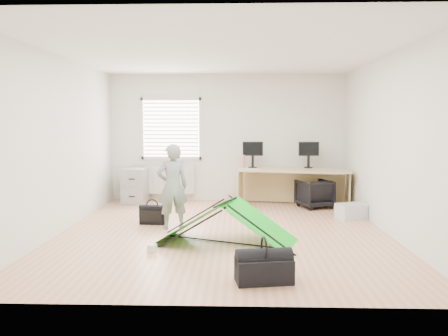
{
  "coord_description": "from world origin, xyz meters",
  "views": [
    {
      "loc": [
        0.21,
        -6.61,
        1.69
      ],
      "look_at": [
        0.0,
        0.4,
        0.95
      ],
      "focal_mm": 35.0,
      "sensor_mm": 36.0,
      "label": 1
    }
  ],
  "objects_px": {
    "filing_cabinet": "(136,185)",
    "duffel_bag": "(264,270)",
    "person": "(173,187)",
    "laptop_bag": "(152,215)",
    "thermos": "(243,161)",
    "desk": "(294,188)",
    "storage_crate": "(351,211)",
    "kite": "(226,223)",
    "monitor_right": "(308,158)",
    "office_chair": "(314,194)",
    "monitor_left": "(253,158)"
  },
  "relations": [
    {
      "from": "storage_crate",
      "to": "duffel_bag",
      "type": "distance_m",
      "value": 3.54
    },
    {
      "from": "desk",
      "to": "person",
      "type": "height_order",
      "value": "person"
    },
    {
      "from": "filing_cabinet",
      "to": "duffel_bag",
      "type": "relative_size",
      "value": 1.24
    },
    {
      "from": "thermos",
      "to": "person",
      "type": "height_order",
      "value": "person"
    },
    {
      "from": "person",
      "to": "storage_crate",
      "type": "distance_m",
      "value": 3.17
    },
    {
      "from": "person",
      "to": "desk",
      "type": "bearing_deg",
      "value": -156.53
    },
    {
      "from": "desk",
      "to": "monitor_left",
      "type": "bearing_deg",
      "value": 170.53
    },
    {
      "from": "thermos",
      "to": "person",
      "type": "relative_size",
      "value": 0.2
    },
    {
      "from": "desk",
      "to": "storage_crate",
      "type": "relative_size",
      "value": 4.62
    },
    {
      "from": "filing_cabinet",
      "to": "kite",
      "type": "xyz_separation_m",
      "value": [
        1.97,
        -3.03,
        -0.08
      ]
    },
    {
      "from": "filing_cabinet",
      "to": "monitor_right",
      "type": "distance_m",
      "value": 3.64
    },
    {
      "from": "filing_cabinet",
      "to": "storage_crate",
      "type": "distance_m",
      "value": 4.37
    },
    {
      "from": "monitor_left",
      "to": "office_chair",
      "type": "height_order",
      "value": "monitor_left"
    },
    {
      "from": "duffel_bag",
      "to": "monitor_right",
      "type": "bearing_deg",
      "value": 65.84
    },
    {
      "from": "desk",
      "to": "monitor_right",
      "type": "distance_m",
      "value": 0.73
    },
    {
      "from": "filing_cabinet",
      "to": "office_chair",
      "type": "xyz_separation_m",
      "value": [
        3.66,
        -0.42,
        -0.09
      ]
    },
    {
      "from": "office_chair",
      "to": "kite",
      "type": "xyz_separation_m",
      "value": [
        -1.69,
        -2.61,
        0.01
      ]
    },
    {
      "from": "desk",
      "to": "monitor_right",
      "type": "xyz_separation_m",
      "value": [
        0.33,
        0.3,
        0.57
      ]
    },
    {
      "from": "desk",
      "to": "monitor_left",
      "type": "xyz_separation_m",
      "value": [
        -0.82,
        0.27,
        0.57
      ]
    },
    {
      "from": "filing_cabinet",
      "to": "office_chair",
      "type": "distance_m",
      "value": 3.68
    },
    {
      "from": "person",
      "to": "laptop_bag",
      "type": "xyz_separation_m",
      "value": [
        -0.38,
        0.28,
        -0.52
      ]
    },
    {
      "from": "storage_crate",
      "to": "desk",
      "type": "bearing_deg",
      "value": 127.61
    },
    {
      "from": "laptop_bag",
      "to": "duffel_bag",
      "type": "distance_m",
      "value": 3.1
    },
    {
      "from": "thermos",
      "to": "kite",
      "type": "height_order",
      "value": "thermos"
    },
    {
      "from": "filing_cabinet",
      "to": "duffel_bag",
      "type": "xyz_separation_m",
      "value": [
        2.41,
        -4.51,
        -0.24
      ]
    },
    {
      "from": "desk",
      "to": "office_chair",
      "type": "distance_m",
      "value": 0.42
    },
    {
      "from": "person",
      "to": "storage_crate",
      "type": "xyz_separation_m",
      "value": [
        3.02,
        0.78,
        -0.54
      ]
    },
    {
      "from": "monitor_right",
      "to": "person",
      "type": "relative_size",
      "value": 0.31
    },
    {
      "from": "laptop_bag",
      "to": "duffel_bag",
      "type": "xyz_separation_m",
      "value": [
        1.69,
        -2.59,
        -0.03
      ]
    },
    {
      "from": "duffel_bag",
      "to": "office_chair",
      "type": "bearing_deg",
      "value": 63.6
    },
    {
      "from": "office_chair",
      "to": "person",
      "type": "bearing_deg",
      "value": 13.17
    },
    {
      "from": "monitor_right",
      "to": "person",
      "type": "distance_m",
      "value": 3.34
    },
    {
      "from": "desk",
      "to": "monitor_left",
      "type": "relative_size",
      "value": 5.26
    },
    {
      "from": "monitor_right",
      "to": "filing_cabinet",
      "type": "bearing_deg",
      "value": 177.44
    },
    {
      "from": "monitor_right",
      "to": "storage_crate",
      "type": "bearing_deg",
      "value": -72.19
    },
    {
      "from": "desk",
      "to": "kite",
      "type": "relative_size",
      "value": 1.17
    },
    {
      "from": "monitor_right",
      "to": "laptop_bag",
      "type": "bearing_deg",
      "value": -148.82
    },
    {
      "from": "filing_cabinet",
      "to": "laptop_bag",
      "type": "distance_m",
      "value": 2.06
    },
    {
      "from": "monitor_left",
      "to": "laptop_bag",
      "type": "height_order",
      "value": "monitor_left"
    },
    {
      "from": "thermos",
      "to": "office_chair",
      "type": "relative_size",
      "value": 0.45
    },
    {
      "from": "office_chair",
      "to": "storage_crate",
      "type": "xyz_separation_m",
      "value": [
        0.47,
        -1.0,
        -0.15
      ]
    },
    {
      "from": "thermos",
      "to": "office_chair",
      "type": "bearing_deg",
      "value": -14.56
    },
    {
      "from": "monitor_right",
      "to": "office_chair",
      "type": "bearing_deg",
      "value": -84.34
    },
    {
      "from": "desk",
      "to": "person",
      "type": "distance_m",
      "value": 2.89
    },
    {
      "from": "thermos",
      "to": "monitor_right",
      "type": "bearing_deg",
      "value": 2.49
    },
    {
      "from": "monitor_left",
      "to": "office_chair",
      "type": "bearing_deg",
      "value": -19.9
    },
    {
      "from": "laptop_bag",
      "to": "person",
      "type": "bearing_deg",
      "value": -29.26
    },
    {
      "from": "desk",
      "to": "kite",
      "type": "xyz_separation_m",
      "value": [
        -1.3,
        -2.73,
        -0.08
      ]
    },
    {
      "from": "desk",
      "to": "filing_cabinet",
      "type": "bearing_deg",
      "value": -176.69
    },
    {
      "from": "office_chair",
      "to": "person",
      "type": "height_order",
      "value": "person"
    }
  ]
}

